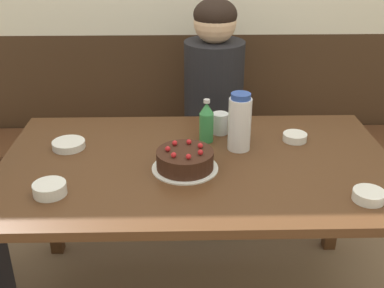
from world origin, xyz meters
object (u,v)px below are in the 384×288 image
Objects in this scene: water_pitcher at (240,122)px; glass_tumbler_short at (220,123)px; person_pale_blue_shirt at (213,122)px; soju_bottle at (206,122)px; birthday_cake at (185,160)px; bowl_rice_small at (69,145)px; bowl_sauce_shallow at (369,196)px; bowl_side_dish at (50,189)px; glass_water_tall at (240,128)px; bowl_soup_white at (295,137)px; bench_seat at (192,173)px.

glass_tumbler_short is at bearing 112.54° from water_pitcher.
water_pitcher is 0.19× the size of person_pale_blue_shirt.
water_pitcher is at bearing -30.92° from soju_bottle.
birthday_cake reaches higher than bowl_rice_small.
bowl_sauce_shallow is (1.08, -0.42, 0.00)m from bowl_rice_small.
bowl_side_dish is (0.01, -0.36, 0.01)m from bowl_rice_small.
glass_water_tall reaches higher than glass_tumbler_short.
water_pitcher reaches higher than bowl_sauce_shallow.
glass_water_tall is at bearing 126.67° from bowl_sauce_shallow.
bowl_sauce_shallow is at bearing -42.55° from soju_bottle.
soju_bottle is at bearing 178.97° from bowl_soup_white.
bowl_side_dish is at bearing -159.77° from birthday_cake.
glass_water_tall is at bearing 6.59° from bowl_rice_small.
glass_tumbler_short is (-0.08, 0.05, -0.00)m from glass_water_tall.
bowl_soup_white is 0.23m from glass_water_tall.
bowl_rice_small is at bearing -177.10° from bowl_soup_white.
bowl_sauce_shallow is 0.72m from glass_tumbler_short.
soju_bottle is 0.11m from glass_tumbler_short.
soju_bottle is (0.04, -0.65, 0.60)m from bench_seat.
bowl_side_dish is 1.08m from bowl_sauce_shallow.
bowl_side_dish is 1.14m from person_pale_blue_shirt.
bowl_soup_white is (0.47, 0.24, -0.02)m from birthday_cake.
person_pale_blue_shirt is (0.07, 0.53, -0.23)m from soju_bottle.
person_pale_blue_shirt is (0.00, 0.45, -0.19)m from glass_tumbler_short.
bench_seat is 23.90× the size of bowl_sauce_shallow.
birthday_cake is at bearing -153.04° from bowl_soup_white.
bench_seat is 0.98m from water_pitcher.
bowl_soup_white is 0.94× the size of bowl_sauce_shallow.
water_pitcher is at bearing -1.86° from bowl_rice_small.
birthday_cake reaches higher than bowl_sauce_shallow.
bowl_sauce_shallow is at bearing -45.64° from water_pitcher.
glass_water_tall reaches higher than bowl_soup_white.
bowl_rice_small is 1.45× the size of glass_tumbler_short.
bowl_sauce_shallow is at bearing -3.34° from bowl_side_dish.
water_pitcher is at bearing -67.46° from glass_tumbler_short.
glass_water_tall is at bearing 10.89° from soju_bottle.
soju_bottle reaches higher than bench_seat.
soju_bottle is 1.40× the size of bowl_rice_small.
glass_water_tall is (0.19, -0.62, 0.56)m from bench_seat.
birthday_cake is at bearing -142.83° from water_pitcher.
bowl_rice_small is (-0.47, 0.19, -0.02)m from birthday_cake.
birthday_cake is 2.68× the size of glass_water_tall.
water_pitcher reaches higher than soju_bottle.
bowl_side_dish is (-0.93, -0.41, 0.01)m from bowl_soup_white.
birthday_cake reaches higher than bowl_side_dish.
bowl_side_dish is at bearing -143.26° from soju_bottle.
glass_tumbler_short is at bearing 147.82° from glass_water_tall.
bowl_side_dish is (-0.55, -0.41, -0.07)m from soju_bottle.
bench_seat is at bearing 106.89° from glass_water_tall.
water_pitcher is at bearing 26.29° from bowl_side_dish.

